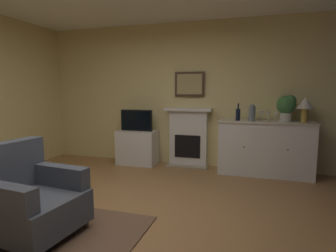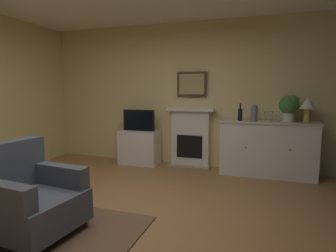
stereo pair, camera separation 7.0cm
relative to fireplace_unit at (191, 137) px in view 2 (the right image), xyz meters
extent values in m
cube|color=#9E7042|center=(-0.19, -2.55, -0.60)|extent=(5.56, 5.42, 0.10)
cube|color=#EAD68C|center=(-0.19, 0.13, 0.79)|extent=(5.56, 0.06, 2.67)
cube|color=brown|center=(-0.88, -2.96, -0.54)|extent=(2.08, 1.44, 0.02)
cube|color=white|center=(0.00, 0.01, -0.02)|extent=(0.70, 0.18, 1.05)
cube|color=tan|center=(0.00, -0.09, -0.53)|extent=(0.77, 0.20, 0.03)
cube|color=black|center=(0.00, -0.09, -0.16)|extent=(0.48, 0.02, 0.42)
cube|color=white|center=(0.00, -0.02, 0.53)|extent=(0.87, 0.27, 0.05)
cube|color=#473323|center=(0.00, 0.05, 0.99)|extent=(0.55, 0.03, 0.45)
cube|color=tan|center=(0.00, 0.03, 0.99)|extent=(0.47, 0.01, 0.37)
cube|color=white|center=(1.35, -0.18, -0.10)|extent=(1.51, 0.45, 0.89)
cube|color=beige|center=(1.35, -0.18, 0.35)|extent=(1.54, 0.48, 0.03)
sphere|color=brown|center=(1.02, -0.41, -0.04)|extent=(0.02, 0.02, 0.02)
sphere|color=brown|center=(1.69, -0.41, -0.04)|extent=(0.02, 0.02, 0.02)
cylinder|color=#B79338|center=(1.93, -0.18, 0.48)|extent=(0.10, 0.10, 0.22)
cone|color=silver|center=(1.93, -0.18, 0.68)|extent=(0.26, 0.26, 0.18)
cylinder|color=black|center=(0.90, -0.22, 0.47)|extent=(0.08, 0.08, 0.20)
cylinder|color=black|center=(0.90, -0.22, 0.61)|extent=(0.03, 0.03, 0.09)
cylinder|color=silver|center=(1.28, -0.20, 0.37)|extent=(0.06, 0.06, 0.00)
cylinder|color=silver|center=(1.28, -0.20, 0.42)|extent=(0.01, 0.01, 0.09)
cone|color=silver|center=(1.28, -0.20, 0.50)|extent=(0.07, 0.07, 0.07)
cylinder|color=silver|center=(1.39, -0.21, 0.37)|extent=(0.06, 0.06, 0.00)
cylinder|color=silver|center=(1.39, -0.21, 0.42)|extent=(0.01, 0.01, 0.09)
cone|color=silver|center=(1.39, -0.21, 0.50)|extent=(0.07, 0.07, 0.07)
cylinder|color=silver|center=(1.50, -0.19, 0.37)|extent=(0.06, 0.06, 0.00)
cylinder|color=silver|center=(1.50, -0.19, 0.42)|extent=(0.01, 0.01, 0.09)
cone|color=silver|center=(1.50, -0.19, 0.50)|extent=(0.07, 0.07, 0.07)
cylinder|color=slate|center=(1.13, -0.23, 0.49)|extent=(0.11, 0.11, 0.24)
sphere|color=slate|center=(1.13, -0.23, 0.61)|extent=(0.08, 0.08, 0.08)
cube|color=white|center=(-0.97, -0.16, -0.22)|extent=(0.75, 0.42, 0.66)
cube|color=black|center=(-0.97, -0.18, 0.31)|extent=(0.62, 0.06, 0.40)
cube|color=black|center=(-0.97, -0.22, 0.31)|extent=(0.57, 0.01, 0.35)
cylinder|color=beige|center=(1.66, -0.13, 0.44)|extent=(0.18, 0.18, 0.14)
sphere|color=#3D753D|center=(1.66, -0.13, 0.64)|extent=(0.30, 0.30, 0.30)
sphere|color=#3D753D|center=(1.72, -0.16, 0.71)|extent=(0.18, 0.18, 0.18)
cube|color=#474C56|center=(-0.83, -2.97, -0.29)|extent=(0.87, 0.83, 0.32)
cube|color=#474C56|center=(-1.16, -2.94, 0.12)|extent=(0.23, 0.77, 0.50)
cube|color=#474C56|center=(-0.86, -3.29, -0.02)|extent=(0.73, 0.21, 0.22)
cube|color=#474C56|center=(-0.80, -2.65, -0.02)|extent=(0.73, 0.21, 0.22)
cylinder|color=#473323|center=(-0.46, -2.68, -0.50)|extent=(0.05, 0.05, 0.10)
cylinder|color=#473323|center=(-1.14, -2.62, -0.50)|extent=(0.05, 0.05, 0.10)
camera|label=1|loc=(1.15, -5.02, 0.88)|focal=29.66mm
camera|label=2|loc=(1.22, -5.00, 0.88)|focal=29.66mm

